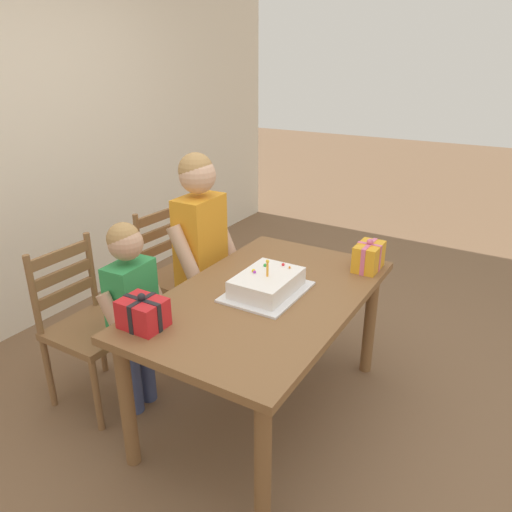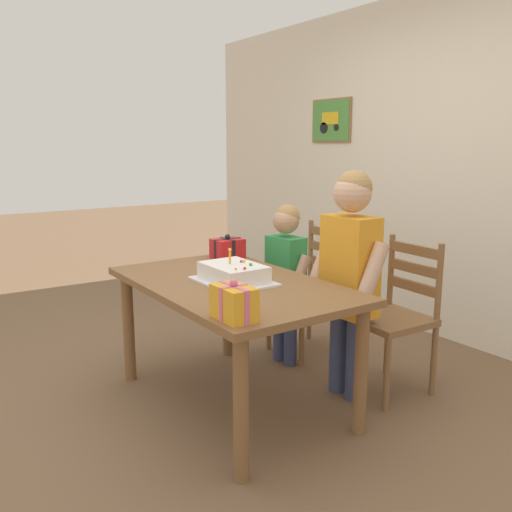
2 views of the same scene
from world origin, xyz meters
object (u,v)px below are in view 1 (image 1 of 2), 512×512
Objects in this scene: dining_table at (265,311)px; chair_left at (88,325)px; gift_box_red_large at (143,313)px; chair_right at (178,275)px; gift_box_beside_cake at (369,257)px; child_younger at (132,301)px; birthday_cake at (268,284)px; child_older at (201,239)px.

dining_table is 1.59× the size of chair_left.
dining_table is 0.65m from gift_box_red_large.
chair_right is (0.77, -0.00, 0.00)m from chair_left.
child_younger is (-0.88, 0.96, -0.14)m from gift_box_beside_cake.
chair_right reaches higher than birthday_cake.
gift_box_red_large is 0.89m from child_older.
gift_box_beside_cake is at bearing -30.24° from gift_box_red_large.
gift_box_beside_cake reaches higher than dining_table.
birthday_cake is 0.33× the size of child_older.
gift_box_red_large is 0.94× the size of gift_box_beside_cake.
chair_right is at bearing 32.44° from gift_box_red_large.
dining_table is at bearing 165.89° from birthday_cake.
child_older reaches higher than gift_box_beside_cake.
child_older is at bearing 106.30° from gift_box_beside_cake.
chair_right is at bearing -0.00° from chair_left.
birthday_cake is at bearing -28.91° from gift_box_red_large.
chair_right is at bearing 22.22° from child_younger.
chair_left is at bearing 180.00° from chair_right.
gift_box_beside_cake is 1.60m from chair_left.
chair_left is at bearing 103.66° from child_younger.
gift_box_beside_cake is 1.31m from child_younger.
chair_right is at bearing 70.90° from child_older.
child_older is at bearing 64.96° from dining_table.
chair_left is 0.77m from chair_right.
chair_left is at bearing 113.08° from dining_table.
child_older reaches higher than chair_right.
gift_box_red_large is at bearing 150.68° from dining_table.
birthday_cake reaches higher than gift_box_red_large.
child_older is at bearing 20.19° from gift_box_red_large.
chair_right reaches higher than gift_box_beside_cake.
child_younger reaches higher than dining_table.
dining_table is 0.99m from chair_left.
gift_box_beside_cake is 0.19× the size of child_younger.
child_younger is (0.07, -0.29, 0.19)m from chair_left.
birthday_cake is 0.40× the size of child_younger.
birthday_cake is at bearing -14.11° from dining_table.
chair_right is 0.78m from child_younger.
child_older is (0.83, 0.31, 0.02)m from gift_box_red_large.
chair_right is 0.69× the size of child_older.
birthday_cake is 1.02m from chair_right.
child_younger is (-0.31, 0.61, 0.03)m from dining_table.
chair_left is at bearing 127.40° from gift_box_beside_cake.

